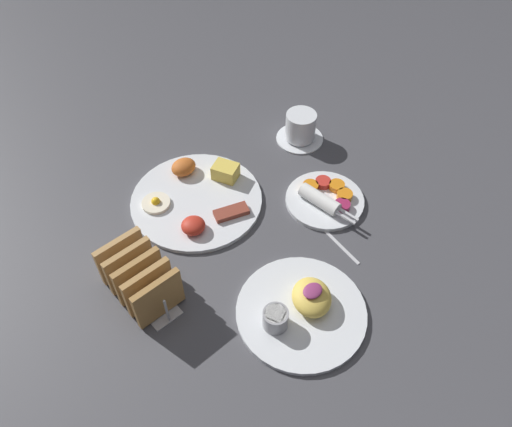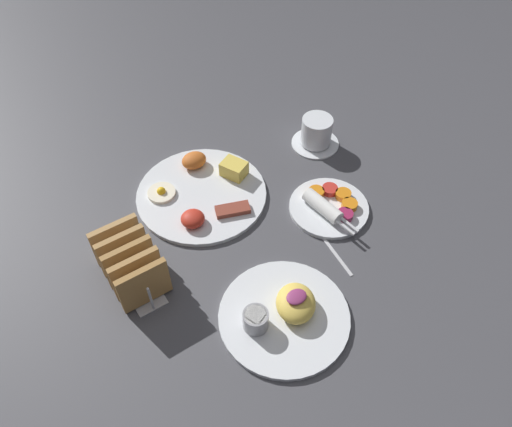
# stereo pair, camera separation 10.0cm
# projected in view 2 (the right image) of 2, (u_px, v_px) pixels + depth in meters

# --- Properties ---
(ground_plane) EXTENTS (3.00, 3.00, 0.00)m
(ground_plane) POSITION_uv_depth(u_px,v_px,m) (242.00, 246.00, 1.06)
(ground_plane) COLOR #47474C
(plate_breakfast) EXTENTS (0.30, 0.30, 0.05)m
(plate_breakfast) POSITION_uv_depth(u_px,v_px,m) (203.00, 191.00, 1.15)
(plate_breakfast) COLOR white
(plate_breakfast) RESTS_ON ground_plane
(plate_condiments) EXTENTS (0.18, 0.19, 0.04)m
(plate_condiments) POSITION_uv_depth(u_px,v_px,m) (329.00, 206.00, 1.11)
(plate_condiments) COLOR white
(plate_condiments) RESTS_ON ground_plane
(plate_foreground) EXTENTS (0.25, 0.25, 0.06)m
(plate_foreground) POSITION_uv_depth(u_px,v_px,m) (284.00, 313.00, 0.93)
(plate_foreground) COLOR white
(plate_foreground) RESTS_ON ground_plane
(toast_rack) EXTENTS (0.10, 0.18, 0.10)m
(toast_rack) POSITION_uv_depth(u_px,v_px,m) (131.00, 264.00, 0.97)
(toast_rack) COLOR #B7B7BC
(toast_rack) RESTS_ON ground_plane
(coffee_cup) EXTENTS (0.12, 0.12, 0.08)m
(coffee_cup) POSITION_uv_depth(u_px,v_px,m) (316.00, 133.00, 1.24)
(coffee_cup) COLOR white
(coffee_cup) RESTS_ON ground_plane
(teaspoon) EXTENTS (0.03, 0.13, 0.01)m
(teaspoon) POSITION_uv_depth(u_px,v_px,m) (329.00, 244.00, 1.05)
(teaspoon) COLOR silver
(teaspoon) RESTS_ON ground_plane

